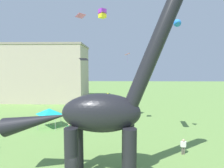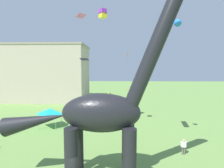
{
  "view_description": "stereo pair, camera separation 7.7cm",
  "coord_description": "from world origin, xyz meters",
  "px_view_note": "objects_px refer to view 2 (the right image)",
  "views": [
    {
      "loc": [
        2.28,
        -12.27,
        9.21
      ],
      "look_at": [
        1.84,
        3.51,
        7.87
      ],
      "focal_mm": 29.71,
      "sensor_mm": 36.0,
      "label": 1
    },
    {
      "loc": [
        2.36,
        -12.27,
        9.21
      ],
      "look_at": [
        1.84,
        3.51,
        7.87
      ],
      "focal_mm": 29.71,
      "sensor_mm": 36.0,
      "label": 2
    }
  ],
  "objects_px": {
    "kite_far_right": "(107,96)",
    "person_vendor_side": "(70,129)",
    "festival_canopy_tent": "(50,111)",
    "kite_near_low": "(166,23)",
    "kite_mid_right": "(128,54)",
    "kite_high_left": "(103,13)",
    "kite_trailing": "(84,59)",
    "kite_apex": "(81,16)",
    "person_far_spectator": "(184,145)",
    "dinosaur_sculpture": "(100,113)"
  },
  "relations": [
    {
      "from": "person_far_spectator",
      "to": "kite_apex",
      "type": "relative_size",
      "value": 1.23
    },
    {
      "from": "kite_near_low",
      "to": "kite_mid_right",
      "type": "xyz_separation_m",
      "value": [
        -4.06,
        6.92,
        -3.05
      ]
    },
    {
      "from": "kite_mid_right",
      "to": "person_far_spectator",
      "type": "bearing_deg",
      "value": -59.9
    },
    {
      "from": "person_far_spectator",
      "to": "kite_near_low",
      "type": "distance_m",
      "value": 13.73
    },
    {
      "from": "festival_canopy_tent",
      "to": "kite_high_left",
      "type": "xyz_separation_m",
      "value": [
        8.33,
        -0.15,
        14.68
      ]
    },
    {
      "from": "kite_trailing",
      "to": "festival_canopy_tent",
      "type": "bearing_deg",
      "value": -110.74
    },
    {
      "from": "festival_canopy_tent",
      "to": "kite_high_left",
      "type": "relative_size",
      "value": 2.49
    },
    {
      "from": "festival_canopy_tent",
      "to": "kite_near_low",
      "type": "relative_size",
      "value": 1.02
    },
    {
      "from": "kite_mid_right",
      "to": "festival_canopy_tent",
      "type": "bearing_deg",
      "value": -175.94
    },
    {
      "from": "person_vendor_side",
      "to": "kite_near_low",
      "type": "relative_size",
      "value": 0.58
    },
    {
      "from": "person_far_spectator",
      "to": "kite_far_right",
      "type": "height_order",
      "value": "kite_far_right"
    },
    {
      "from": "kite_near_low",
      "to": "kite_far_right",
      "type": "bearing_deg",
      "value": 120.88
    },
    {
      "from": "person_far_spectator",
      "to": "kite_trailing",
      "type": "relative_size",
      "value": 0.76
    },
    {
      "from": "kite_apex",
      "to": "kite_mid_right",
      "type": "bearing_deg",
      "value": 44.39
    },
    {
      "from": "kite_apex",
      "to": "kite_near_low",
      "type": "xyz_separation_m",
      "value": [
        10.07,
        -1.03,
        -1.15
      ]
    },
    {
      "from": "kite_high_left",
      "to": "kite_mid_right",
      "type": "relative_size",
      "value": 0.88
    },
    {
      "from": "person_far_spectator",
      "to": "kite_high_left",
      "type": "height_order",
      "value": "kite_high_left"
    },
    {
      "from": "kite_near_low",
      "to": "kite_mid_right",
      "type": "relative_size",
      "value": 2.13
    },
    {
      "from": "person_far_spectator",
      "to": "kite_mid_right",
      "type": "height_order",
      "value": "kite_mid_right"
    },
    {
      "from": "person_vendor_side",
      "to": "kite_near_low",
      "type": "bearing_deg",
      "value": -100.02
    },
    {
      "from": "person_far_spectator",
      "to": "kite_far_right",
      "type": "relative_size",
      "value": 0.65
    },
    {
      "from": "kite_trailing",
      "to": "kite_far_right",
      "type": "relative_size",
      "value": 0.86
    },
    {
      "from": "person_vendor_side",
      "to": "kite_far_right",
      "type": "height_order",
      "value": "kite_far_right"
    },
    {
      "from": "person_far_spectator",
      "to": "festival_canopy_tent",
      "type": "relative_size",
      "value": 0.54
    },
    {
      "from": "dinosaur_sculpture",
      "to": "kite_trailing",
      "type": "bearing_deg",
      "value": 103.63
    },
    {
      "from": "person_far_spectator",
      "to": "kite_trailing",
      "type": "xyz_separation_m",
      "value": [
        -13.9,
        18.46,
        10.01
      ]
    },
    {
      "from": "festival_canopy_tent",
      "to": "kite_trailing",
      "type": "distance_m",
      "value": 13.47
    },
    {
      "from": "person_far_spectator",
      "to": "kite_apex",
      "type": "bearing_deg",
      "value": -17.71
    },
    {
      "from": "festival_canopy_tent",
      "to": "kite_mid_right",
      "type": "bearing_deg",
      "value": 4.06
    },
    {
      "from": "kite_mid_right",
      "to": "kite_near_low",
      "type": "bearing_deg",
      "value": -59.6
    },
    {
      "from": "kite_near_low",
      "to": "kite_high_left",
      "type": "bearing_deg",
      "value": 142.88
    },
    {
      "from": "dinosaur_sculpture",
      "to": "kite_far_right",
      "type": "distance_m",
      "value": 20.07
    },
    {
      "from": "festival_canopy_tent",
      "to": "kite_far_right",
      "type": "bearing_deg",
      "value": 38.11
    },
    {
      "from": "kite_apex",
      "to": "kite_mid_right",
      "type": "height_order",
      "value": "kite_apex"
    },
    {
      "from": "kite_trailing",
      "to": "dinosaur_sculpture",
      "type": "bearing_deg",
      "value": -76.67
    },
    {
      "from": "kite_near_low",
      "to": "kite_mid_right",
      "type": "bearing_deg",
      "value": 120.4
    },
    {
      "from": "person_vendor_side",
      "to": "kite_apex",
      "type": "relative_size",
      "value": 1.29
    },
    {
      "from": "kite_far_right",
      "to": "person_vendor_side",
      "type": "bearing_deg",
      "value": -112.64
    },
    {
      "from": "person_far_spectator",
      "to": "kite_far_right",
      "type": "xyz_separation_m",
      "value": [
        -9.09,
        15.36,
        3.01
      ]
    },
    {
      "from": "person_far_spectator",
      "to": "kite_mid_right",
      "type": "distance_m",
      "value": 15.12
    },
    {
      "from": "festival_canopy_tent",
      "to": "kite_high_left",
      "type": "bearing_deg",
      "value": -1.01
    },
    {
      "from": "kite_far_right",
      "to": "kite_high_left",
      "type": "relative_size",
      "value": 2.07
    },
    {
      "from": "person_vendor_side",
      "to": "festival_canopy_tent",
      "type": "height_order",
      "value": "festival_canopy_tent"
    },
    {
      "from": "festival_canopy_tent",
      "to": "kite_near_low",
      "type": "xyz_separation_m",
      "value": [
        16.14,
        -6.06,
        11.88
      ]
    },
    {
      "from": "festival_canopy_tent",
      "to": "kite_mid_right",
      "type": "xyz_separation_m",
      "value": [
        12.08,
        0.86,
        8.84
      ]
    },
    {
      "from": "dinosaur_sculpture",
      "to": "kite_apex",
      "type": "distance_m",
      "value": 13.32
    },
    {
      "from": "kite_high_left",
      "to": "kite_mid_right",
      "type": "distance_m",
      "value": 7.02
    },
    {
      "from": "kite_far_right",
      "to": "kite_near_low",
      "type": "height_order",
      "value": "kite_near_low"
    },
    {
      "from": "person_far_spectator",
      "to": "kite_near_low",
      "type": "height_order",
      "value": "kite_near_low"
    },
    {
      "from": "person_vendor_side",
      "to": "kite_mid_right",
      "type": "height_order",
      "value": "kite_mid_right"
    }
  ]
}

